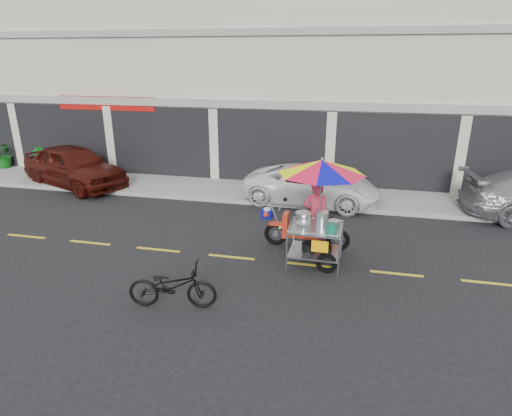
% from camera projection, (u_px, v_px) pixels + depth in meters
% --- Properties ---
extents(ground, '(90.00, 90.00, 0.00)m').
position_uv_depth(ground, '(311.00, 265.00, 10.38)').
color(ground, black).
extents(sidewalk, '(45.00, 3.00, 0.15)m').
position_uv_depth(sidewalk, '(326.00, 195.00, 15.41)').
color(sidewalk, gray).
rests_on(sidewalk, ground).
extents(shophouse_block, '(36.00, 8.11, 10.40)m').
position_uv_depth(shophouse_block, '(407.00, 70.00, 18.11)').
color(shophouse_block, beige).
rests_on(shophouse_block, ground).
extents(centerline, '(42.00, 0.10, 0.01)m').
position_uv_depth(centerline, '(311.00, 265.00, 10.38)').
color(centerline, gold).
rests_on(centerline, ground).
extents(maroon_sedan, '(5.07, 3.56, 1.60)m').
position_uv_depth(maroon_sedan, '(74.00, 166.00, 16.42)').
color(maroon_sedan, '#390D07').
rests_on(maroon_sedan, ground).
extents(white_pickup, '(4.76, 2.51, 1.27)m').
position_uv_depth(white_pickup, '(312.00, 185.00, 14.59)').
color(white_pickup, white).
rests_on(white_pickup, ground).
extents(plant_tall, '(1.13, 1.01, 1.12)m').
position_uv_depth(plant_tall, '(4.00, 155.00, 18.70)').
color(plant_tall, '#0D5412').
rests_on(plant_tall, sidewalk).
extents(plant_short, '(0.59, 0.59, 1.03)m').
position_uv_depth(plant_short, '(39.00, 159.00, 18.16)').
color(plant_short, '#0D5412').
rests_on(plant_short, sidewalk).
extents(near_bicycle, '(1.86, 0.91, 0.93)m').
position_uv_depth(near_bicycle, '(172.00, 286.00, 8.52)').
color(near_bicycle, black).
rests_on(near_bicycle, ground).
extents(food_vendor_rig, '(2.61, 2.14, 2.64)m').
position_uv_depth(food_vendor_rig, '(318.00, 195.00, 10.24)').
color(food_vendor_rig, black).
rests_on(food_vendor_rig, ground).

